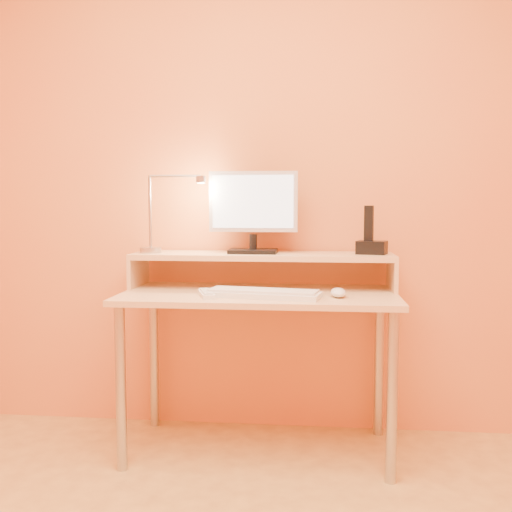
# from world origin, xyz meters

# --- Properties ---
(wall_back) EXTENTS (3.00, 0.04, 2.50)m
(wall_back) POSITION_xyz_m (0.00, 1.50, 1.25)
(wall_back) COLOR #E38F46
(wall_back) RESTS_ON floor
(desk_leg_fl) EXTENTS (0.04, 0.04, 0.69)m
(desk_leg_fl) POSITION_xyz_m (-0.55, 0.93, 0.35)
(desk_leg_fl) COLOR #A9A9AD
(desk_leg_fl) RESTS_ON floor
(desk_leg_fr) EXTENTS (0.04, 0.04, 0.69)m
(desk_leg_fr) POSITION_xyz_m (0.55, 0.93, 0.35)
(desk_leg_fr) COLOR #A9A9AD
(desk_leg_fr) RESTS_ON floor
(desk_leg_bl) EXTENTS (0.04, 0.04, 0.69)m
(desk_leg_bl) POSITION_xyz_m (-0.55, 1.43, 0.35)
(desk_leg_bl) COLOR #A9A9AD
(desk_leg_bl) RESTS_ON floor
(desk_leg_br) EXTENTS (0.04, 0.04, 0.69)m
(desk_leg_br) POSITION_xyz_m (0.55, 1.43, 0.35)
(desk_leg_br) COLOR #A9A9AD
(desk_leg_br) RESTS_ON floor
(desk_lower) EXTENTS (1.20, 0.60, 0.02)m
(desk_lower) POSITION_xyz_m (0.00, 1.18, 0.71)
(desk_lower) COLOR #EBBA8A
(desk_lower) RESTS_ON floor
(shelf_riser_left) EXTENTS (0.02, 0.30, 0.14)m
(shelf_riser_left) POSITION_xyz_m (-0.59, 1.33, 0.79)
(shelf_riser_left) COLOR #EBBA8A
(shelf_riser_left) RESTS_ON desk_lower
(shelf_riser_right) EXTENTS (0.02, 0.30, 0.14)m
(shelf_riser_right) POSITION_xyz_m (0.59, 1.33, 0.79)
(shelf_riser_right) COLOR #EBBA8A
(shelf_riser_right) RESTS_ON desk_lower
(desk_shelf) EXTENTS (1.20, 0.30, 0.02)m
(desk_shelf) POSITION_xyz_m (0.00, 1.33, 0.87)
(desk_shelf) COLOR #EBBA8A
(desk_shelf) RESTS_ON desk_lower
(monitor_foot) EXTENTS (0.22, 0.16, 0.02)m
(monitor_foot) POSITION_xyz_m (-0.04, 1.33, 0.89)
(monitor_foot) COLOR black
(monitor_foot) RESTS_ON desk_shelf
(monitor_neck) EXTENTS (0.04, 0.04, 0.07)m
(monitor_neck) POSITION_xyz_m (-0.04, 1.33, 0.93)
(monitor_neck) COLOR black
(monitor_neck) RESTS_ON monitor_foot
(monitor_panel) EXTENTS (0.41, 0.04, 0.28)m
(monitor_panel) POSITION_xyz_m (-0.04, 1.34, 1.12)
(monitor_panel) COLOR silver
(monitor_panel) RESTS_ON monitor_neck
(monitor_back) EXTENTS (0.37, 0.01, 0.24)m
(monitor_back) POSITION_xyz_m (-0.04, 1.36, 1.12)
(monitor_back) COLOR black
(monitor_back) RESTS_ON monitor_panel
(monitor_screen) EXTENTS (0.37, 0.00, 0.24)m
(monitor_screen) POSITION_xyz_m (-0.04, 1.32, 1.12)
(monitor_screen) COLOR silver
(monitor_screen) RESTS_ON monitor_panel
(lamp_base) EXTENTS (0.10, 0.10, 0.02)m
(lamp_base) POSITION_xyz_m (-0.52, 1.30, 0.89)
(lamp_base) COLOR #A9A9AD
(lamp_base) RESTS_ON desk_shelf
(lamp_post) EXTENTS (0.01, 0.01, 0.33)m
(lamp_post) POSITION_xyz_m (-0.52, 1.30, 1.07)
(lamp_post) COLOR #A9A9AD
(lamp_post) RESTS_ON lamp_base
(lamp_arm) EXTENTS (0.24, 0.01, 0.01)m
(lamp_arm) POSITION_xyz_m (-0.40, 1.30, 1.24)
(lamp_arm) COLOR #A9A9AD
(lamp_arm) RESTS_ON lamp_post
(lamp_head) EXTENTS (0.04, 0.04, 0.03)m
(lamp_head) POSITION_xyz_m (-0.28, 1.30, 1.22)
(lamp_head) COLOR #A9A9AD
(lamp_head) RESTS_ON lamp_arm
(lamp_bulb) EXTENTS (0.03, 0.03, 0.00)m
(lamp_bulb) POSITION_xyz_m (-0.28, 1.30, 1.20)
(lamp_bulb) COLOR #FFEAC6
(lamp_bulb) RESTS_ON lamp_head
(phone_dock) EXTENTS (0.15, 0.13, 0.06)m
(phone_dock) POSITION_xyz_m (0.50, 1.33, 0.91)
(phone_dock) COLOR black
(phone_dock) RESTS_ON desk_shelf
(phone_handset) EXTENTS (0.05, 0.03, 0.16)m
(phone_handset) POSITION_xyz_m (0.48, 1.33, 1.02)
(phone_handset) COLOR black
(phone_handset) RESTS_ON phone_dock
(phone_led) EXTENTS (0.01, 0.00, 0.04)m
(phone_led) POSITION_xyz_m (0.54, 1.28, 0.91)
(phone_led) COLOR #1A2BED
(phone_led) RESTS_ON phone_dock
(keyboard) EXTENTS (0.49, 0.23, 0.02)m
(keyboard) POSITION_xyz_m (0.03, 1.05, 0.73)
(keyboard) COLOR white
(keyboard) RESTS_ON desk_lower
(mouse) EXTENTS (0.07, 0.12, 0.04)m
(mouse) POSITION_xyz_m (0.34, 1.08, 0.74)
(mouse) COLOR silver
(mouse) RESTS_ON desk_lower
(remote_control) EXTENTS (0.11, 0.20, 0.02)m
(remote_control) POSITION_xyz_m (-0.21, 1.05, 0.73)
(remote_control) COLOR white
(remote_control) RESTS_ON desk_lower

